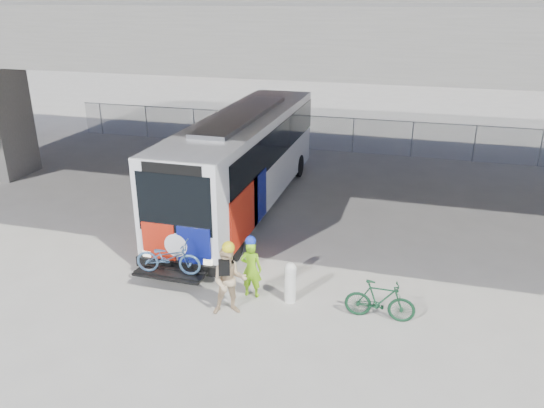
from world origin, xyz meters
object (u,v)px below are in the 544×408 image
at_px(cyclist_hivis, 251,267).
at_px(bike_parked, 380,300).
at_px(cyclist_tan, 229,280).
at_px(bus, 244,154).
at_px(bollard, 290,281).

distance_m(cyclist_hivis, bike_parked, 3.50).
height_order(cyclist_tan, bike_parked, cyclist_tan).
relative_size(cyclist_tan, bike_parked, 1.15).
bearing_deg(bus, bike_parked, -48.27).
distance_m(bus, cyclist_hivis, 6.84).
relative_size(bollard, bike_parked, 0.65).
bearing_deg(cyclist_hivis, bollard, 179.36).
bearing_deg(bus, cyclist_hivis, -69.80).
distance_m(bollard, cyclist_tan, 1.71).
bearing_deg(cyclist_tan, cyclist_hivis, 52.80).
xyz_separation_m(bus, cyclist_tan, (2.06, -7.28, -1.14)).
relative_size(bus, cyclist_hivis, 7.23).
relative_size(cyclist_hivis, bike_parked, 1.01).
bearing_deg(cyclist_hivis, bus, -70.44).
bearing_deg(bollard, cyclist_tan, -144.62).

